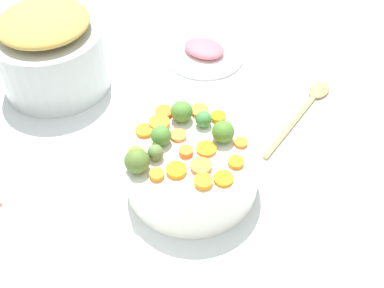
{
  "coord_description": "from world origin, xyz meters",
  "views": [
    {
      "loc": [
        -0.44,
        -0.33,
        0.72
      ],
      "look_at": [
        0.02,
        -0.05,
        0.13
      ],
      "focal_mm": 42.72,
      "sensor_mm": 36.0,
      "label": 1
    }
  ],
  "objects_px": {
    "serving_bowl_carrots": "(192,166)",
    "ham_plate": "(205,53)",
    "metal_pot": "(53,58)",
    "wooden_spoon": "(309,103)"
  },
  "relations": [
    {
      "from": "serving_bowl_carrots",
      "to": "metal_pot",
      "type": "height_order",
      "value": "metal_pot"
    },
    {
      "from": "wooden_spoon",
      "to": "metal_pot",
      "type": "bearing_deg",
      "value": 113.45
    },
    {
      "from": "serving_bowl_carrots",
      "to": "metal_pot",
      "type": "relative_size",
      "value": 1.02
    },
    {
      "from": "metal_pot",
      "to": "ham_plate",
      "type": "distance_m",
      "value": 0.37
    },
    {
      "from": "wooden_spoon",
      "to": "ham_plate",
      "type": "bearing_deg",
      "value": 82.46
    },
    {
      "from": "metal_pot",
      "to": "wooden_spoon",
      "type": "distance_m",
      "value": 0.58
    },
    {
      "from": "serving_bowl_carrots",
      "to": "ham_plate",
      "type": "relative_size",
      "value": 1.25
    },
    {
      "from": "serving_bowl_carrots",
      "to": "wooden_spoon",
      "type": "xyz_separation_m",
      "value": [
        0.33,
        -0.11,
        -0.05
      ]
    },
    {
      "from": "metal_pot",
      "to": "wooden_spoon",
      "type": "xyz_separation_m",
      "value": [
        0.23,
        -0.53,
        -0.07
      ]
    },
    {
      "from": "metal_pot",
      "to": "ham_plate",
      "type": "xyz_separation_m",
      "value": [
        0.27,
        -0.24,
        -0.07
      ]
    }
  ]
}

